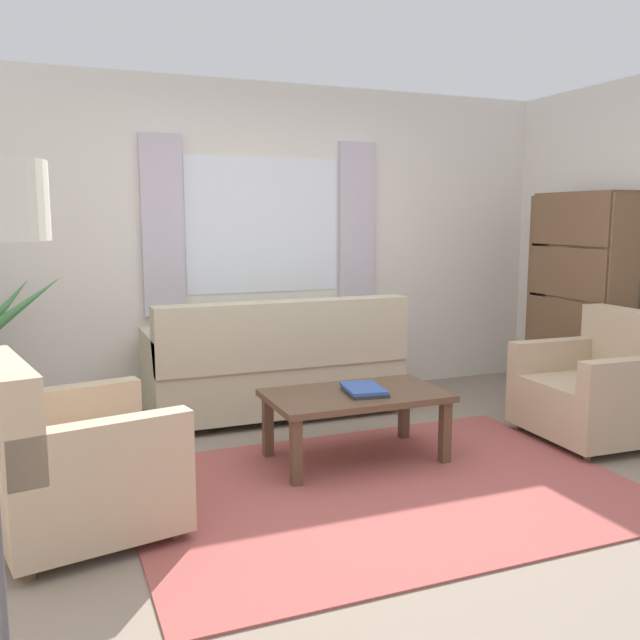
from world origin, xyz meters
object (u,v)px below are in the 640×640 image
at_px(couch, 275,369).
at_px(armchair_left, 69,463).
at_px(armchair_right, 600,388).
at_px(bookshelf, 577,294).
at_px(book_stack_on_table, 364,390).
at_px(coffee_table, 355,401).

relative_size(couch, armchair_left, 1.93).
distance_m(couch, armchair_left, 2.17).
relative_size(armchair_right, bookshelf, 0.51).
bearing_deg(couch, book_stack_on_table, 99.46).
xyz_separation_m(book_stack_on_table, bookshelf, (2.26, 0.67, 0.43)).
bearing_deg(armchair_right, couch, -123.64).
bearing_deg(bookshelf, couch, 78.78).
distance_m(couch, coffee_table, 1.14).
distance_m(armchair_right, coffee_table, 1.76).
xyz_separation_m(couch, bookshelf, (2.45, -0.49, 0.53)).
relative_size(armchair_right, coffee_table, 0.80).
bearing_deg(armchair_right, coffee_table, -95.54).
xyz_separation_m(couch, armchair_left, (-1.54, -1.53, -0.01)).
height_order(armchair_left, coffee_table, armchair_left).
bearing_deg(armchair_left, bookshelf, -86.65).
xyz_separation_m(armchair_left, bookshelf, (3.99, 1.05, 0.54)).
bearing_deg(armchair_right, armchair_left, -85.05).
height_order(armchair_right, book_stack_on_table, armchair_right).
bearing_deg(coffee_table, armchair_right, -7.69).
height_order(armchair_left, book_stack_on_table, armchair_left).
xyz_separation_m(armchair_left, armchair_right, (3.43, 0.17, 0.00)).
xyz_separation_m(armchair_left, book_stack_on_table, (1.74, 0.37, 0.11)).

